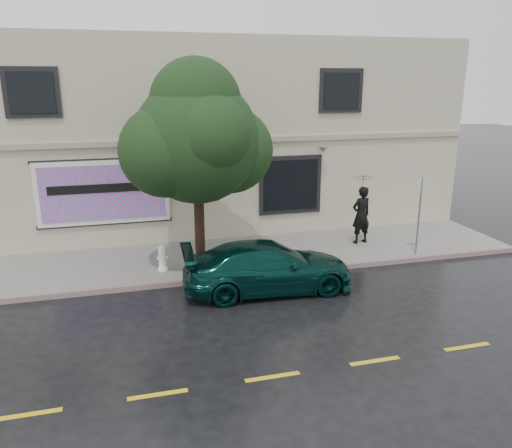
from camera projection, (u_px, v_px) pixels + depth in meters
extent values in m
plane|color=black|center=(234.00, 302.00, 12.95)|extent=(90.00, 90.00, 0.00)
cube|color=gray|center=(212.00, 258.00, 15.94)|extent=(20.00, 3.50, 0.15)
cube|color=gray|center=(222.00, 278.00, 14.32)|extent=(20.00, 0.18, 0.16)
cube|color=gold|center=(272.00, 377.00, 9.70)|extent=(19.00, 0.12, 0.01)
cube|color=beige|center=(185.00, 132.00, 20.32)|extent=(20.00, 8.00, 7.00)
cube|color=#9E9984|center=(200.00, 141.00, 16.55)|extent=(20.00, 0.12, 0.18)
cube|color=black|center=(290.00, 185.00, 17.80)|extent=(2.30, 0.10, 2.10)
cube|color=black|center=(291.00, 185.00, 17.74)|extent=(2.00, 0.05, 1.80)
cube|color=black|center=(31.00, 92.00, 14.80)|extent=(1.30, 0.05, 1.20)
cube|color=black|center=(199.00, 92.00, 16.05)|extent=(1.30, 0.05, 1.20)
cube|color=black|center=(342.00, 91.00, 17.29)|extent=(1.30, 0.05, 1.20)
cube|color=white|center=(103.00, 192.00, 16.16)|extent=(4.20, 0.06, 2.10)
cube|color=#F73689|center=(103.00, 193.00, 16.12)|extent=(3.90, 0.04, 1.80)
cube|color=black|center=(106.00, 223.00, 16.48)|extent=(4.30, 0.10, 0.10)
cube|color=black|center=(101.00, 160.00, 15.89)|extent=(4.30, 0.10, 0.10)
cube|color=black|center=(103.00, 188.00, 16.05)|extent=(3.40, 0.02, 0.28)
imported|color=#08302B|center=(268.00, 267.00, 13.55)|extent=(4.71, 2.24, 1.35)
imported|color=black|center=(361.00, 215.00, 16.96)|extent=(0.80, 0.60, 1.98)
imported|color=black|center=(363.00, 176.00, 16.59)|extent=(1.21, 1.21, 0.70)
cylinder|color=black|center=(200.00, 226.00, 14.45)|extent=(0.29, 0.29, 2.67)
sphere|color=black|center=(197.00, 141.00, 13.77)|extent=(3.48, 3.48, 3.48)
cylinder|color=white|center=(163.00, 269.00, 14.72)|extent=(0.30, 0.30, 0.08)
cylinder|color=white|center=(163.00, 259.00, 14.64)|extent=(0.22, 0.22, 0.55)
sphere|color=white|center=(162.00, 249.00, 14.55)|extent=(0.22, 0.22, 0.22)
cylinder|color=white|center=(163.00, 258.00, 14.63)|extent=(0.32, 0.10, 0.10)
cylinder|color=gray|center=(419.00, 217.00, 15.72)|extent=(0.05, 0.05, 2.52)
cube|color=silver|center=(422.00, 185.00, 15.43)|extent=(0.30, 0.11, 0.41)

